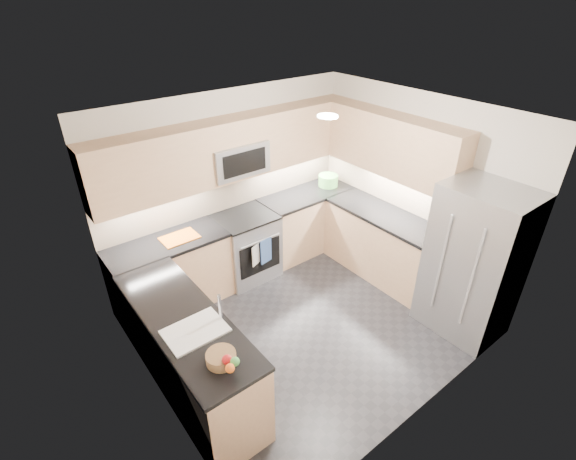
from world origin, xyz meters
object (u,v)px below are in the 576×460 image
object	(u,v)px
utensil_bowl	(328,180)
cutting_board	(179,238)
gas_range	(247,247)
fruit_basket	(221,358)
refrigerator	(474,263)
microwave	(236,158)

from	to	relation	value
utensil_bowl	cutting_board	distance (m)	2.43
gas_range	fruit_basket	size ratio (longest dim) A/B	3.73
utensil_bowl	cutting_board	world-z (taller)	utensil_bowl
gas_range	fruit_basket	distance (m)	2.52
utensil_bowl	refrigerator	bearing A→B (deg)	-91.40
gas_range	utensil_bowl	xyz separation A→B (m)	(1.51, 0.02, 0.57)
microwave	utensil_bowl	world-z (taller)	microwave
refrigerator	fruit_basket	distance (m)	2.98
utensil_bowl	microwave	bearing A→B (deg)	176.21
gas_range	refrigerator	size ratio (longest dim) A/B	0.51
fruit_basket	gas_range	bearing A→B (deg)	52.73
microwave	refrigerator	world-z (taller)	microwave
utensil_bowl	fruit_basket	xyz separation A→B (m)	(-3.00, -1.98, -0.04)
cutting_board	fruit_basket	xyz separation A→B (m)	(-0.57, -1.96, 0.04)
refrigerator	cutting_board	distance (m)	3.40
refrigerator	fruit_basket	world-z (taller)	refrigerator
microwave	fruit_basket	xyz separation A→B (m)	(-1.49, -2.08, -0.72)
gas_range	utensil_bowl	distance (m)	1.61
utensil_bowl	fruit_basket	world-z (taller)	utensil_bowl
microwave	refrigerator	xyz separation A→B (m)	(1.45, -2.55, -0.80)
microwave	utensil_bowl	distance (m)	1.66
microwave	utensil_bowl	xyz separation A→B (m)	(1.51, -0.10, -0.68)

